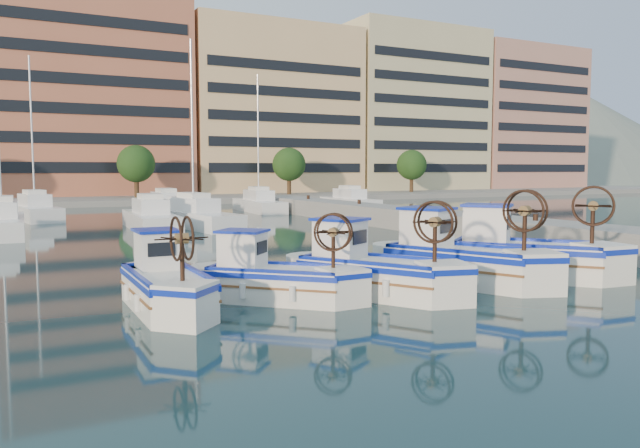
{
  "coord_description": "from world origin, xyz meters",
  "views": [
    {
      "loc": [
        -9.23,
        -15.12,
        3.57
      ],
      "look_at": [
        1.64,
        5.94,
        1.5
      ],
      "focal_mm": 35.0,
      "sensor_mm": 36.0,
      "label": 1
    }
  ],
  "objects": [
    {
      "name": "ground",
      "position": [
        0.0,
        0.0,
        0.0
      ],
      "size": [
        300.0,
        300.0,
        0.0
      ],
      "primitive_type": "plane",
      "color": "#193C43",
      "rests_on": "ground"
    },
    {
      "name": "quay",
      "position": [
        13.0,
        8.0,
        0.6
      ],
      "size": [
        3.0,
        60.0,
        1.2
      ],
      "primitive_type": "cube",
      "color": "gray",
      "rests_on": "ground"
    },
    {
      "name": "waterfront",
      "position": [
        9.23,
        65.04,
        11.1
      ],
      "size": [
        180.0,
        40.0,
        25.6
      ],
      "color": "gray",
      "rests_on": "ground"
    },
    {
      "name": "hill_east",
      "position": [
        140.0,
        110.0,
        0.0
      ],
      "size": [
        160.0,
        160.0,
        50.0
      ],
      "primitive_type": "cone",
      "color": "slate",
      "rests_on": "ground"
    },
    {
      "name": "yacht_marina",
      "position": [
        -2.97,
        27.61,
        0.53
      ],
      "size": [
        39.91,
        21.64,
        11.5
      ],
      "color": "white",
      "rests_on": "ground"
    },
    {
      "name": "fishing_boat_a",
      "position": [
        -5.54,
        0.64,
        0.7
      ],
      "size": [
        1.67,
        4.05,
        2.52
      ],
      "rotation": [
        0.0,
        0.0,
        -0.01
      ],
      "color": "white",
      "rests_on": "ground"
    },
    {
      "name": "fishing_boat_b",
      "position": [
        -2.67,
        0.33,
        0.67
      ],
      "size": [
        3.8,
        3.73,
        2.44
      ],
      "rotation": [
        0.0,
        0.0,
        0.81
      ],
      "color": "white",
      "rests_on": "ground"
    },
    {
      "name": "fishing_boat_c",
      "position": [
        0.07,
        -0.27,
        0.76
      ],
      "size": [
        3.69,
        4.54,
        2.76
      ],
      "rotation": [
        0.0,
        0.0,
        0.53
      ],
      "color": "white",
      "rests_on": "ground"
    },
    {
      "name": "fishing_boat_d",
      "position": [
        3.46,
        0.03,
        0.83
      ],
      "size": [
        3.7,
        4.99,
        3.0
      ],
      "rotation": [
        0.0,
        0.0,
        0.43
      ],
      "color": "white",
      "rests_on": "ground"
    },
    {
      "name": "fishing_boat_e",
      "position": [
        6.03,
        -0.07,
        0.85
      ],
      "size": [
        4.54,
        4.89,
        3.07
      ],
      "rotation": [
        0.0,
        0.0,
        0.69
      ],
      "color": "white",
      "rests_on": "ground"
    }
  ]
}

